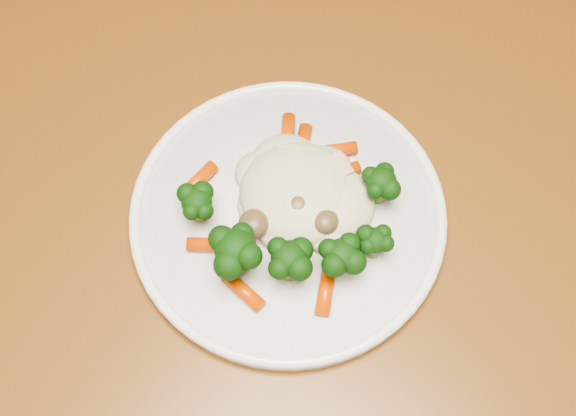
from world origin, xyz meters
name	(u,v)px	position (x,y,z in m)	size (l,w,h in m)	color
dining_table	(254,245)	(0.17, -0.28, 0.64)	(1.29, 1.09, 0.75)	brown
plate	(288,215)	(0.22, -0.28, 0.76)	(0.27, 0.27, 0.01)	white
meal	(294,210)	(0.23, -0.29, 0.78)	(0.18, 0.18, 0.05)	beige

